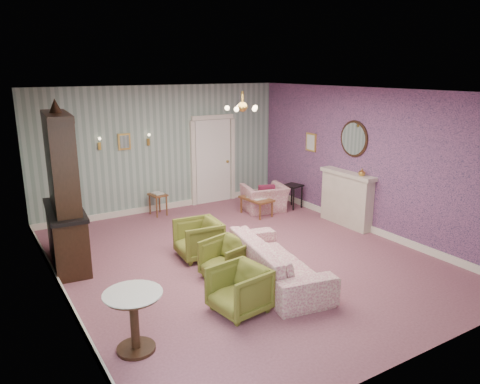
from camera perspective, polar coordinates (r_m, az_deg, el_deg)
floor at (r=8.23m, az=0.28°, el=-8.23°), size 7.00×7.00×0.00m
ceiling at (r=7.57m, az=0.30°, el=12.39°), size 7.00×7.00×0.00m
wall_back at (r=10.84m, az=-9.57°, el=5.27°), size 6.00×0.00×6.00m
wall_front at (r=5.26m, az=20.97°, el=-6.00°), size 6.00×0.00×6.00m
wall_left at (r=6.74m, az=-21.93°, el=-1.57°), size 0.00×7.00×7.00m
wall_right at (r=9.66m, az=15.61°, el=3.74°), size 0.00×7.00×7.00m
wall_right_floral at (r=9.65m, az=15.55°, el=3.73°), size 0.00×7.00×7.00m
door at (r=11.41m, az=-3.36°, el=4.05°), size 1.12×0.12×2.16m
olive_chair_a at (r=6.41m, az=-0.11°, el=-11.78°), size 0.74×0.78×0.71m
olive_chair_b at (r=7.40m, az=-1.67°, el=-8.08°), size 0.78×0.81×0.69m
olive_chair_c at (r=8.18m, az=-5.18°, el=-5.60°), size 0.75×0.79×0.75m
sofa_chintz at (r=7.29m, az=4.45°, el=-7.60°), size 1.06×2.38×0.90m
wingback_chair at (r=10.78m, az=3.05°, el=-0.24°), size 1.06×0.81×0.83m
dresser at (r=8.13m, az=-21.19°, el=0.61°), size 0.72×1.69×2.73m
fireplace at (r=10.03m, az=13.06°, el=-0.81°), size 0.30×1.40×1.16m
mantel_vase at (r=9.59m, az=14.87°, el=2.39°), size 0.15×0.15×0.15m
oval_mirror at (r=9.84m, az=13.91°, el=6.41°), size 0.04×0.76×0.84m
framed_print at (r=10.86m, az=8.80°, el=6.12°), size 0.04×0.34×0.42m
coffee_table at (r=10.54m, az=2.05°, el=-1.78°), size 0.53×0.84×0.41m
side_table_black at (r=11.10m, az=6.54°, el=-0.54°), size 0.46×0.46×0.58m
pedestal_table at (r=5.74m, az=-12.94°, el=-15.38°), size 0.78×0.78×0.76m
nesting_table at (r=10.68m, az=-10.11°, el=-1.41°), size 0.38×0.45×0.54m
gilt_mirror_back at (r=10.47m, az=-14.13°, el=6.06°), size 0.28×0.06×0.36m
sconce_left at (r=10.30m, az=-17.02°, el=5.72°), size 0.16×0.12×0.30m
sconce_right at (r=10.62m, az=-11.26°, el=6.35°), size 0.16×0.12×0.30m
chandelier at (r=7.58m, az=0.30°, el=10.35°), size 0.56×0.56×0.36m
burgundy_cushion at (r=10.61m, az=3.30°, el=-0.12°), size 0.41×0.28×0.39m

